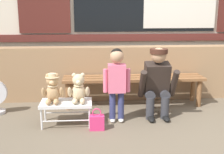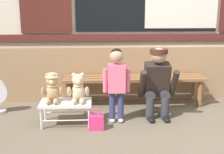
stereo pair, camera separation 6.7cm
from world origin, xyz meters
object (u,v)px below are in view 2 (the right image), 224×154
Objects in this scene: small_display_bench at (66,104)px; adult_crouching at (158,83)px; wooden_bench_long at (134,81)px; teddy_bear_plain at (78,89)px; child_standing at (117,77)px; handbag_on_ground at (96,122)px; teddy_bear_with_hat at (52,88)px.

small_display_bench is 1.23m from adult_crouching.
teddy_bear_plain is at bearing -138.28° from wooden_bench_long.
child_standing is (0.64, 0.05, 0.33)m from small_display_bench.
child_standing reaches higher than handbag_on_ground.
child_standing is at bearing -115.38° from wooden_bench_long.
child_standing is 1.01× the size of adult_crouching.
teddy_bear_plain is at bearing -0.13° from teddy_bear_with_hat.
teddy_bear_with_hat is at bearing -176.52° from child_standing.
child_standing reaches higher than teddy_bear_with_hat.
child_standing reaches higher than adult_crouching.
wooden_bench_long is 2.21× the size of adult_crouching.
teddy_bear_plain is at bearing 137.86° from handbag_on_ground.
child_standing reaches higher than teddy_bear_plain.
child_standing is (-0.31, -0.66, 0.22)m from wooden_bench_long.
wooden_bench_long is 7.72× the size of handbag_on_ground.
handbag_on_ground is at bearing -137.00° from child_standing.
teddy_bear_with_hat is at bearing 179.87° from teddy_bear_plain.
child_standing is at bearing 3.48° from teddy_bear_with_hat.
teddy_bear_plain is at bearing -174.14° from child_standing.
teddy_bear_plain is at bearing 0.51° from small_display_bench.
child_standing is 0.61m from handbag_on_ground.
adult_crouching is (0.56, 0.14, -0.11)m from child_standing.
teddy_bear_with_hat is at bearing 159.84° from handbag_on_ground.
wooden_bench_long is 5.78× the size of teddy_bear_plain.
wooden_bench_long is 1.32m from teddy_bear_with_hat.
child_standing is at bearing 4.53° from small_display_bench.
child_standing reaches higher than wooden_bench_long.
teddy_bear_with_hat and teddy_bear_plain have the same top height.
wooden_bench_long is 1.19m from small_display_bench.
small_display_bench is 0.26m from teddy_bear_with_hat.
handbag_on_ground is (-0.58, -0.90, -0.28)m from wooden_bench_long.
teddy_bear_with_hat reaches higher than wooden_bench_long.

